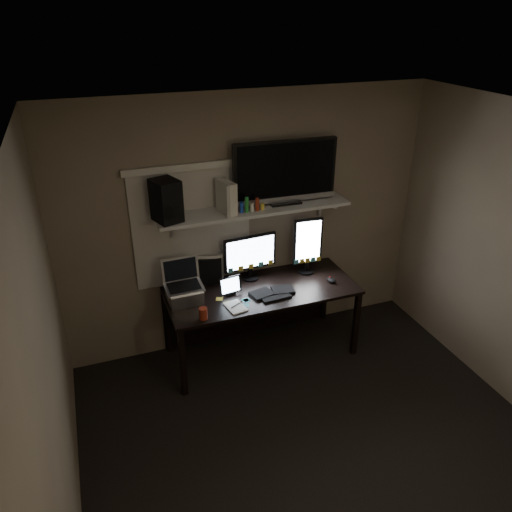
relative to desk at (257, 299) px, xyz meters
name	(u,v)px	position (x,y,z in m)	size (l,w,h in m)	color
floor	(326,459)	(0.00, -1.55, -0.55)	(3.60, 3.60, 0.00)	black
ceiling	(356,135)	(0.00, -1.55, 1.95)	(3.60, 3.60, 0.00)	silver
back_wall	(248,224)	(0.00, 0.25, 0.70)	(3.60, 3.60, 0.00)	#6D5C4E
left_wall	(47,390)	(-1.80, -1.55, 0.70)	(3.60, 3.60, 0.00)	#6D5C4E
window_blinds	(192,228)	(-0.55, 0.24, 0.75)	(1.10, 0.02, 1.10)	beige
desk	(257,299)	(0.00, 0.00, 0.00)	(1.80, 0.75, 0.73)	black
wall_shelf	(254,209)	(0.00, 0.08, 0.91)	(1.80, 0.35, 0.03)	beige
monitor_landscape	(250,257)	(-0.03, 0.11, 0.41)	(0.53, 0.06, 0.46)	black
monitor_portrait	(308,246)	(0.54, 0.04, 0.47)	(0.29, 0.05, 0.59)	black
keyboard	(272,292)	(0.07, -0.23, 0.19)	(0.42, 0.17, 0.03)	black
mouse	(331,280)	(0.68, -0.22, 0.20)	(0.07, 0.11, 0.04)	black
notepad	(235,307)	(-0.33, -0.34, 0.18)	(0.15, 0.21, 0.01)	white
tablet	(230,286)	(-0.31, -0.11, 0.27)	(0.21, 0.09, 0.19)	black
file_sorter	(210,269)	(-0.42, 0.18, 0.32)	(0.22, 0.10, 0.28)	black
laptop	(184,283)	(-0.73, -0.09, 0.37)	(0.34, 0.27, 0.38)	#BDBCC1
cup	(203,314)	(-0.64, -0.42, 0.23)	(0.07, 0.07, 0.10)	maroon
sticky_notes	(232,302)	(-0.33, -0.25, 0.18)	(0.27, 0.20, 0.00)	gold
tv	(285,172)	(0.31, 0.11, 1.22)	(0.98, 0.18, 0.59)	black
game_console	(226,197)	(-0.27, 0.05, 1.07)	(0.08, 0.24, 0.29)	beige
speaker	(166,201)	(-0.80, 0.05, 1.11)	(0.20, 0.24, 0.36)	black
bottles	(249,204)	(-0.07, 0.01, 1.00)	(0.22, 0.05, 0.14)	#A50F0C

